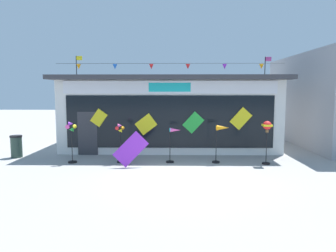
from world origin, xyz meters
name	(u,v)px	position (x,y,z in m)	size (l,w,h in m)	color
ground_plane	(183,178)	(0.00, 0.00, 0.00)	(80.00, 80.00, 0.00)	#9E9B99
kite_shop_building	(170,112)	(-0.51, 6.44, 1.85)	(10.92, 5.91, 4.81)	silver
wind_spinner_far_left	(71,137)	(-4.50, 2.22, 1.09)	(0.41, 0.36, 1.71)	black
wind_spinner_left	(120,138)	(-2.52, 2.29, 1.05)	(0.36, 0.30, 1.62)	black
wind_spinner_center_left	(173,140)	(-0.34, 2.34, 0.94)	(0.62, 0.33, 1.44)	black
wind_spinner_center_right	(221,134)	(1.62, 2.35, 1.18)	(0.68, 0.31, 1.57)	black
wind_spinner_right	(267,130)	(3.41, 2.11, 1.40)	(0.35, 0.35, 1.75)	black
trash_bin	(16,146)	(-7.33, 3.27, 0.50)	(0.52, 0.52, 0.99)	#2D4238
display_kite_on_ground	(131,149)	(-1.99, 1.60, 0.70)	(0.71, 0.03, 1.30)	purple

